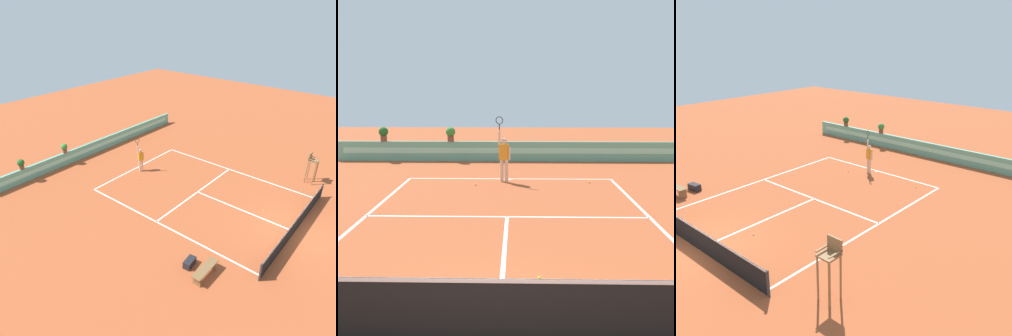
% 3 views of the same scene
% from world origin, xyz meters
% --- Properties ---
extents(ground_plane, '(60.00, 60.00, 0.00)m').
position_xyz_m(ground_plane, '(0.00, 6.00, 0.00)').
color(ground_plane, '#A84C28').
extents(court_lines, '(8.32, 11.94, 0.01)m').
position_xyz_m(court_lines, '(0.00, 6.72, 0.00)').
color(court_lines, white).
rests_on(court_lines, ground).
extents(net, '(8.92, 0.10, 1.00)m').
position_xyz_m(net, '(0.00, 0.00, 0.51)').
color(net, '#333333').
rests_on(net, ground).
extents(back_wall_barrier, '(18.00, 0.21, 1.00)m').
position_xyz_m(back_wall_barrier, '(0.00, 16.39, 0.50)').
color(back_wall_barrier, '#60A88E').
rests_on(back_wall_barrier, ground).
extents(tennis_player, '(0.59, 0.33, 2.58)m').
position_xyz_m(tennis_player, '(-0.23, 11.28, 1.05)').
color(tennis_player, beige).
rests_on(tennis_player, ground).
extents(tennis_ball_near_baseline, '(0.07, 0.07, 0.07)m').
position_xyz_m(tennis_ball_near_baseline, '(0.73, 2.11, 0.03)').
color(tennis_ball_near_baseline, '#CCE033').
rests_on(tennis_ball_near_baseline, ground).
extents(tennis_ball_mid_court, '(0.07, 0.07, 0.07)m').
position_xyz_m(tennis_ball_mid_court, '(3.12, 11.16, 0.03)').
color(tennis_ball_mid_court, '#CCE033').
rests_on(tennis_ball_mid_court, ground).
extents(tennis_ball_by_sideline, '(0.07, 0.07, 0.07)m').
position_xyz_m(tennis_ball_by_sideline, '(-1.30, 10.63, 0.03)').
color(tennis_ball_by_sideline, '#CCE033').
rests_on(tennis_ball_by_sideline, ground).
extents(potted_plant_left, '(0.48, 0.48, 0.72)m').
position_xyz_m(potted_plant_left, '(-3.07, 16.39, 1.41)').
color(potted_plant_left, brown).
rests_on(potted_plant_left, back_wall_barrier).
extents(potted_plant_far_left, '(0.48, 0.48, 0.72)m').
position_xyz_m(potted_plant_far_left, '(-6.48, 16.39, 1.41)').
color(potted_plant_far_left, brown).
rests_on(potted_plant_far_left, back_wall_barrier).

